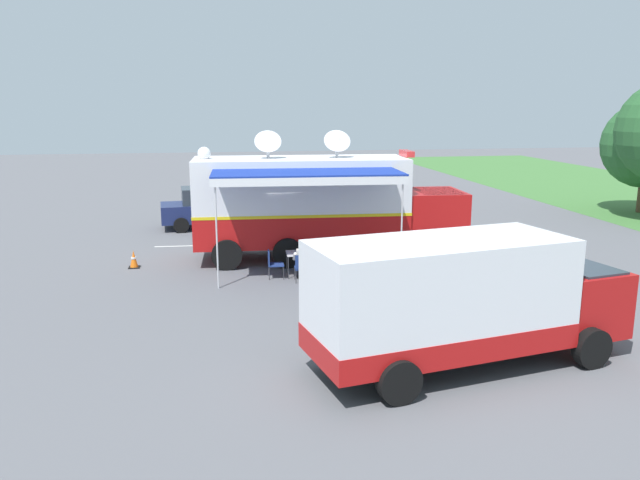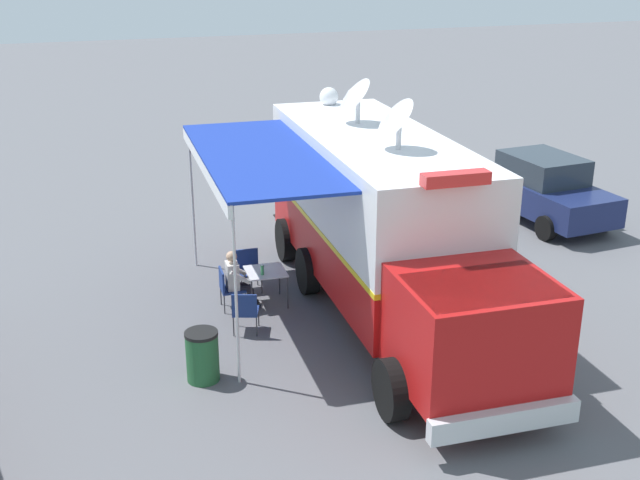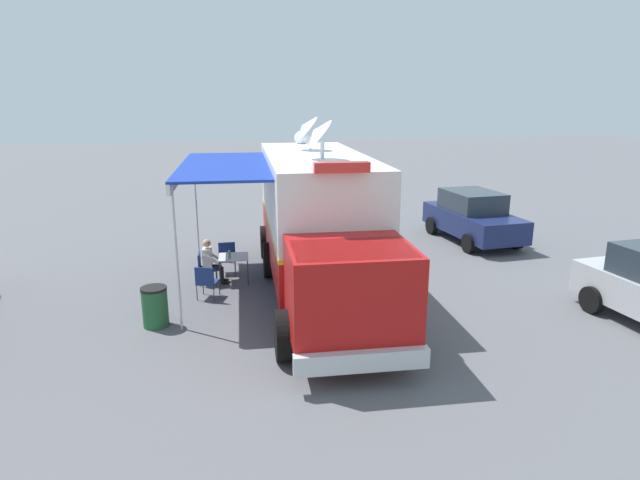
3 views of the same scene
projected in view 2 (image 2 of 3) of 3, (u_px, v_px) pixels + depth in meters
ground_plane at (371, 296)px, 16.95m from camera, size 100.00×100.00×0.00m
lot_stripe at (423, 238)px, 20.22m from camera, size 0.36×4.80×0.01m
command_truck at (384, 221)px, 15.59m from camera, size 5.14×9.60×4.53m
folding_table at (266, 273)px, 16.37m from camera, size 0.84×0.84×0.73m
water_bottle at (262, 270)px, 16.12m from camera, size 0.07×0.07×0.22m
folding_chair_at_table at (228, 286)px, 16.18m from camera, size 0.50×0.50×0.87m
folding_chair_beside_table at (248, 267)px, 17.13m from camera, size 0.50×0.50×0.87m
folding_chair_spare_by_truck at (245, 309)px, 15.14m from camera, size 0.61×0.61×0.87m
seated_responder at (237, 278)px, 16.18m from camera, size 0.68×0.57×1.25m
trash_bin at (202, 356)px, 13.55m from camera, size 0.57×0.57×0.91m
traffic_cone at (281, 207)px, 21.71m from camera, size 0.36×0.36×0.58m
car_behind_truck at (543, 188)px, 21.29m from camera, size 2.26×4.32×1.76m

